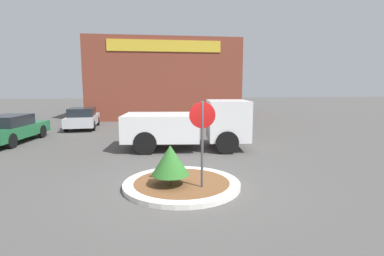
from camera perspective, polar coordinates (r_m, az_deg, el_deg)
The scene contains 8 objects.
ground_plane at distance 8.75m, azimuth -1.96°, elevation -11.07°, with size 120.00×120.00×0.00m, color #514F4C.
traffic_island at distance 8.73m, azimuth -1.96°, elevation -10.64°, with size 3.34×3.34×0.14m.
stop_sign at distance 7.93m, azimuth 1.97°, elevation -0.35°, with size 0.70×0.07×2.47m.
island_shrub at distance 8.26m, azimuth -4.16°, elevation -6.12°, with size 1.04×1.04×1.12m.
utility_truck at distance 13.53m, azimuth -0.34°, elevation 0.65°, with size 5.76×2.93×2.20m.
storefront_building at distance 27.31m, azimuth -5.44°, elevation 9.19°, with size 12.78×6.07×6.75m.
parked_sedan_silver at distance 21.37m, azimuth -20.11°, elevation 1.81°, with size 2.06×4.42×1.39m.
parked_sedan_green at distance 17.52m, azimuth -31.18°, elevation -0.10°, with size 2.30×4.75×1.41m.
Camera 1 is at (-0.84, -8.22, 2.89)m, focal length 28.00 mm.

